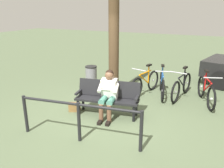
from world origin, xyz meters
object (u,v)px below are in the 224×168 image
person_reading (108,92)px  handbag (75,107)px  bicycle_silver (145,83)px  bench (108,95)px  litter_bin (91,79)px  bicycle_red (182,86)px  bicycle_green (206,91)px  bicycle_blue (162,84)px  tree_trunk (114,30)px

person_reading → handbag: person_reading is taller
bicycle_silver → bench: bearing=0.4°
litter_bin → bicycle_red: 2.83m
bicycle_green → bicycle_blue: same height
person_reading → bicycle_green: bearing=-147.3°
handbag → bicycle_blue: (-1.81, -2.16, 0.24)m
person_reading → bicycle_blue: (-0.85, -2.07, -0.31)m
bicycle_green → bicycle_red: (0.70, -0.14, 0.00)m
bicycle_blue → tree_trunk: bearing=-81.3°
bicycle_blue → person_reading: bearing=-38.1°
handbag → bicycle_silver: 2.44m
bench → handbag: size_ratio=5.53×
tree_trunk → bicycle_green: tree_trunk is taller
litter_bin → handbag: bearing=102.9°
bench → bicycle_red: bearing=-137.8°
tree_trunk → bicycle_silver: (-0.86, -0.51, -1.64)m
bicycle_red → handbag: bearing=-37.7°
bench → person_reading: (-0.09, 0.15, 0.16)m
bicycle_silver → tree_trunk: bearing=-45.6°
tree_trunk → bicycle_red: tree_trunk is taller
person_reading → handbag: 1.11m
bench → bicycle_blue: (-0.94, -1.92, -0.15)m
person_reading → tree_trunk: (0.52, -1.45, 1.34)m
bench → tree_trunk: (0.43, -1.30, 1.49)m
bench → handbag: bearing=5.1°
bicycle_green → bicycle_blue: size_ratio=0.99×
bench → bicycle_green: (-2.23, -1.82, -0.15)m
handbag → bicycle_blue: bicycle_blue is taller
bicycle_blue → bench: bearing=-41.9°
bicycle_green → bicycle_silver: bearing=-108.3°
person_reading → handbag: (0.96, 0.08, -0.54)m
bench → person_reading: bearing=110.4°
handbag → litter_bin: bearing=-77.1°
bench → bicycle_silver: (-0.43, -1.81, -0.15)m
litter_bin → bicycle_green: bearing=-171.2°
handbag → bicycle_silver: size_ratio=0.18×
person_reading → bicycle_silver: person_reading is taller
bicycle_blue → handbag: bearing=-55.8°
bicycle_red → bicycle_silver: same height
bicycle_red → bench: bearing=-28.0°
handbag → tree_trunk: tree_trunk is taller
tree_trunk → litter_bin: tree_trunk is taller
tree_trunk → bicycle_blue: size_ratio=2.45×
handbag → bicycle_green: size_ratio=0.19×
tree_trunk → bicycle_green: size_ratio=2.49×
tree_trunk → bicycle_red: 2.64m
bicycle_green → bicycle_silver: (1.80, 0.02, 0.00)m
tree_trunk → bicycle_blue: (-1.37, -0.62, -1.64)m
handbag → bicycle_red: size_ratio=0.18×
litter_bin → person_reading: bearing=132.3°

